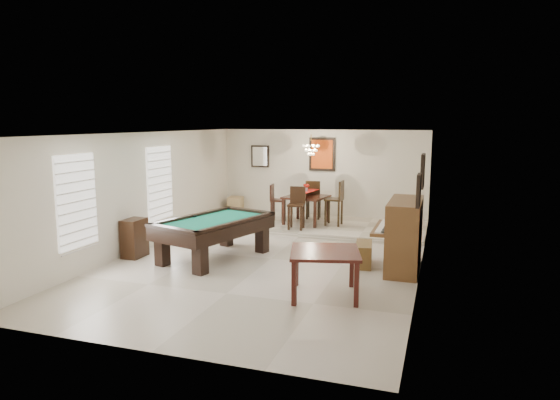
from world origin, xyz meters
The scene contains 26 objects.
ground_plane centered at (0.00, 0.00, -0.01)m, with size 6.00×9.00×0.02m, color beige.
wall_back centered at (0.00, 4.50, 1.30)m, with size 6.00×0.04×2.60m, color silver.
wall_front centered at (0.00, -4.50, 1.30)m, with size 6.00×0.04×2.60m, color silver.
wall_left centered at (-3.00, 0.00, 1.30)m, with size 0.04×9.00×2.60m, color silver.
wall_right centered at (3.00, 0.00, 1.30)m, with size 0.04×9.00×2.60m, color silver.
ceiling centered at (0.00, 0.00, 2.60)m, with size 6.00×9.00×0.04m, color white.
dining_step centered at (0.00, 3.25, 0.06)m, with size 6.00×2.50×0.12m, color beige.
window_left_front centered at (-2.97, -2.20, 1.40)m, with size 0.06×1.00×1.70m, color white.
window_left_rear centered at (-2.97, 0.60, 1.40)m, with size 0.06×1.00×1.70m, color white.
pool_table centered at (-1.12, -0.35, 0.41)m, with size 1.33×2.46×0.82m, color black, non-canonical shape.
square_table centered at (1.57, -1.84, 0.38)m, with size 1.10×1.10×0.76m, color black, non-canonical shape.
upright_piano centered at (2.52, 0.10, 0.68)m, with size 0.91×1.63×1.35m, color brown, non-canonical shape.
piano_bench centered at (1.91, 0.14, 0.22)m, with size 0.31×0.81×0.45m, color brown.
apothecary_chest centered at (-2.78, -0.77, 0.41)m, with size 0.36×0.54×0.81m, color black.
dining_table centered at (-0.12, 3.20, 0.55)m, with size 1.04×1.04×0.86m, color black, non-canonical shape.
flower_vase centered at (-0.12, 3.20, 1.09)m, with size 0.12×0.12×0.21m, color #A6180E, non-canonical shape.
dining_chair_south centered at (-0.16, 2.41, 0.66)m, with size 0.40×0.40×1.07m, color black, non-canonical shape.
dining_chair_north centered at (-0.10, 3.92, 0.66)m, with size 0.40×0.40×1.09m, color black, non-canonical shape.
dining_chair_west centered at (-0.90, 3.16, 0.63)m, with size 0.38×0.38×1.03m, color black, non-canonical shape.
dining_chair_east centered at (0.64, 3.20, 0.71)m, with size 0.44×0.44×1.18m, color black, non-canonical shape.
corner_bench centered at (-2.59, 4.17, 0.35)m, with size 0.41×0.51×0.46m, color tan.
chandelier centered at (0.00, 3.20, 2.20)m, with size 0.44×0.44×0.60m, color #FFE5B2, non-canonical shape.
back_painting centered at (0.00, 4.46, 1.90)m, with size 0.75×0.06×0.95m, color #D84C14.
back_mirror centered at (-1.90, 4.46, 1.80)m, with size 0.55×0.06×0.65m, color white.
right_picture_upper centered at (2.96, 0.30, 1.90)m, with size 0.06×0.55×0.65m, color slate.
right_picture_lower centered at (2.96, -1.00, 1.70)m, with size 0.06×0.45×0.55m, color gray.
Camera 1 is at (3.34, -9.52, 2.84)m, focal length 32.00 mm.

